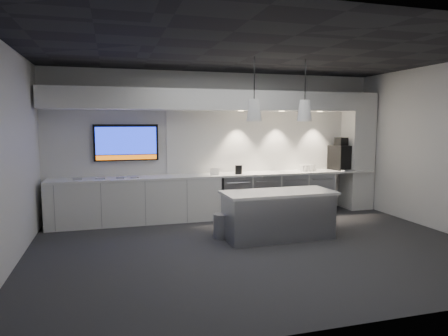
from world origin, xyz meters
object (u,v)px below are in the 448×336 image
object	(u,v)px
wall_tv	(126,143)
bin	(222,226)
coffee_machine	(341,157)
island	(278,214)

from	to	relation	value
wall_tv	bin	distance (m)	2.65
bin	coffee_machine	bearing A→B (deg)	24.84
bin	coffee_machine	world-z (taller)	coffee_machine
wall_tv	coffee_machine	xyz separation A→B (m)	(4.68, -0.25, -0.36)
bin	coffee_machine	distance (m)	3.65
wall_tv	coffee_machine	world-z (taller)	wall_tv
bin	wall_tv	bearing A→B (deg)	130.86
wall_tv	coffee_machine	size ratio (longest dim) A/B	1.73
island	coffee_machine	xyz separation A→B (m)	(2.27, 1.76, 0.79)
coffee_machine	island	bearing A→B (deg)	-152.30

